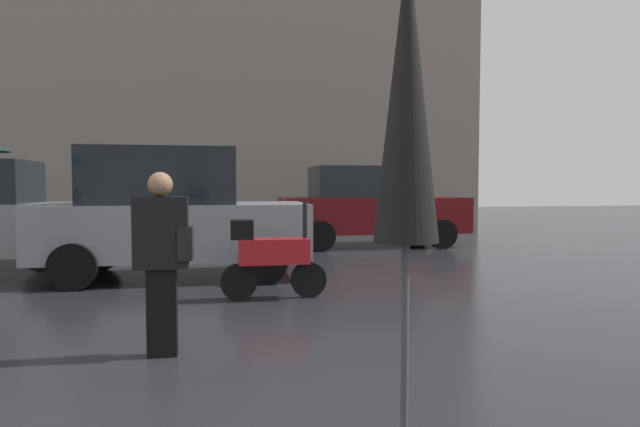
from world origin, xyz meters
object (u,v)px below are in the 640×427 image
(folded_patio_umbrella_near, at_px, (407,134))
(parked_scooter, at_px, (270,256))
(parked_car_right, at_px, (172,213))
(pedestrian_with_bag, at_px, (163,252))
(parked_car_distant, at_px, (369,205))

(folded_patio_umbrella_near, height_order, parked_scooter, folded_patio_umbrella_near)
(parked_scooter, bearing_deg, parked_car_right, 108.03)
(pedestrian_with_bag, xyz_separation_m, parked_scooter, (1.09, 2.14, -0.33))
(folded_patio_umbrella_near, bearing_deg, parked_car_distant, 75.64)
(parked_car_distant, bearing_deg, parked_scooter, 54.59)
(parked_scooter, bearing_deg, pedestrian_with_bag, -134.64)
(pedestrian_with_bag, xyz_separation_m, parked_car_right, (-0.28, 4.05, 0.12))
(folded_patio_umbrella_near, relative_size, pedestrian_with_bag, 1.64)
(parked_car_right, xyz_separation_m, parked_car_distant, (4.19, 3.67, -0.05))
(pedestrian_with_bag, relative_size, parked_car_right, 0.39)
(parked_scooter, bearing_deg, folded_patio_umbrella_near, -104.70)
(parked_car_distant, bearing_deg, folded_patio_umbrella_near, 66.99)
(folded_patio_umbrella_near, relative_size, parked_car_distant, 0.60)
(pedestrian_with_bag, height_order, parked_car_right, parked_car_right)
(parked_car_right, distance_m, parked_car_distant, 5.57)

